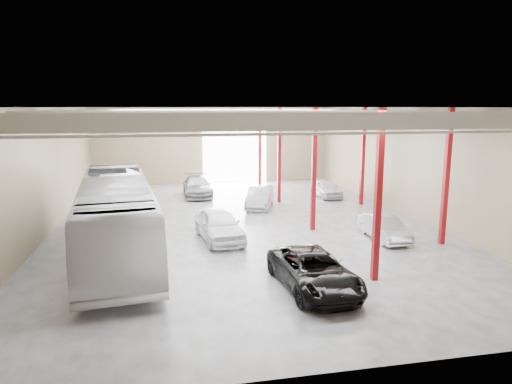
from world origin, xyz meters
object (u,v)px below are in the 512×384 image
object	(u,v)px
black_sedan	(314,271)
car_right_near	(384,227)
car_row_b	(260,197)
car_row_c	(197,186)
car_row_a	(219,225)
coach_bus	(116,217)
car_right_far	(326,188)

from	to	relation	value
black_sedan	car_right_near	size ratio (longest dim) A/B	1.33
car_row_b	car_row_c	xyz separation A→B (m)	(-4.03, 5.20, 0.04)
car_row_b	car_right_near	world-z (taller)	car_row_b
car_row_a	car_row_c	xyz separation A→B (m)	(-0.22, 12.70, -0.06)
coach_bus	black_sedan	xyz separation A→B (m)	(7.88, -5.74, -1.17)
coach_bus	car_row_a	bearing A→B (deg)	12.55
black_sedan	car_row_c	bearing A→B (deg)	94.55
car_row_c	car_right_far	size ratio (longest dim) A/B	1.32
car_row_c	car_right_near	xyz separation A→B (m)	(8.93, -14.36, -0.11)
car_row_a	car_right_far	world-z (taller)	car_row_a
car_row_a	coach_bus	bearing A→B (deg)	-168.91
car_row_a	car_row_c	size ratio (longest dim) A/B	0.92
car_right_near	car_right_far	xyz separation A→B (m)	(1.04, 11.92, 0.03)
car_row_c	car_right_far	xyz separation A→B (m)	(9.97, -2.44, -0.09)
black_sedan	car_row_c	size ratio (longest dim) A/B	1.00
car_row_b	car_right_far	distance (m)	6.55
black_sedan	car_row_a	world-z (taller)	car_row_a
car_row_a	car_row_c	world-z (taller)	car_row_a
coach_bus	black_sedan	bearing A→B (deg)	-42.08
car_row_b	car_row_c	size ratio (longest dim) A/B	0.84
coach_bus	car_row_a	size ratio (longest dim) A/B	2.79
car_row_a	car_right_near	xyz separation A→B (m)	(8.71, -1.66, -0.18)
car_right_far	car_row_b	bearing A→B (deg)	-156.10
coach_bus	black_sedan	size ratio (longest dim) A/B	2.57
car_row_a	car_right_far	bearing A→B (deg)	39.01
black_sedan	car_right_far	world-z (taller)	black_sedan
car_row_b	car_right_near	xyz separation A→B (m)	(4.90, -9.16, -0.08)
car_row_a	car_row_b	bearing A→B (deg)	55.60
black_sedan	car_row_a	xyz separation A→B (m)	(-2.82, 7.44, 0.09)
car_row_c	car_right_near	distance (m)	16.91
coach_bus	black_sedan	world-z (taller)	coach_bus
coach_bus	car_right_far	distance (m)	19.07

